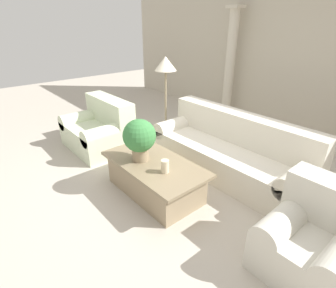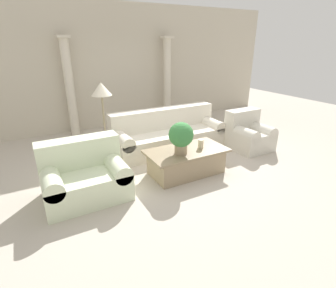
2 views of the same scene
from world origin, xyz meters
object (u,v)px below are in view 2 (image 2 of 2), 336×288
(potted_plant, at_px, (181,136))
(floor_lamp, at_px, (102,94))
(coffee_table, at_px, (186,161))
(armchair, at_px, (248,133))
(loveseat, at_px, (84,175))
(sofa_long, at_px, (168,134))

(potted_plant, distance_m, floor_lamp, 1.65)
(coffee_table, distance_m, armchair, 1.90)
(coffee_table, height_order, potted_plant, potted_plant)
(coffee_table, relative_size, armchair, 1.70)
(loveseat, height_order, floor_lamp, floor_lamp)
(coffee_table, xyz_separation_m, armchair, (1.86, 0.37, 0.11))
(floor_lamp, bearing_deg, potted_plant, -52.27)
(armchair, bearing_deg, potted_plant, -167.22)
(coffee_table, distance_m, floor_lamp, 1.95)
(sofa_long, relative_size, floor_lamp, 1.58)
(potted_plant, height_order, armchair, potted_plant)
(coffee_table, xyz_separation_m, potted_plant, (-0.18, -0.09, 0.54))
(floor_lamp, bearing_deg, sofa_long, 3.28)
(loveseat, distance_m, coffee_table, 1.77)
(sofa_long, xyz_separation_m, coffee_table, (-0.28, -1.21, -0.11))
(coffee_table, relative_size, potted_plant, 2.60)
(sofa_long, bearing_deg, floor_lamp, -176.72)
(sofa_long, xyz_separation_m, loveseat, (-2.04, -1.09, 0.01))
(sofa_long, height_order, floor_lamp, floor_lamp)
(sofa_long, distance_m, armchair, 1.79)
(coffee_table, distance_m, potted_plant, 0.57)
(sofa_long, bearing_deg, loveseat, -151.96)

